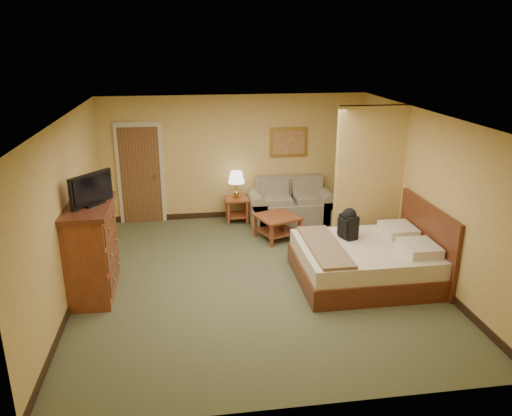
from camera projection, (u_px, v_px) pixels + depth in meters
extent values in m
plane|color=#525738|center=(256.00, 278.00, 8.03)|extent=(6.00, 6.00, 0.00)
plane|color=white|center=(256.00, 116.00, 7.19)|extent=(6.00, 6.00, 0.00)
cube|color=#D7B05B|center=(235.00, 158.00, 10.42)|extent=(5.50, 0.02, 2.60)
cube|color=#D7B05B|center=(68.00, 210.00, 7.23)|extent=(0.02, 6.00, 2.60)
cube|color=#D7B05B|center=(425.00, 194.00, 7.99)|extent=(0.02, 6.00, 2.60)
cube|color=#D7B05B|center=(369.00, 180.00, 8.77)|extent=(1.20, 0.15, 2.60)
cube|color=beige|center=(141.00, 173.00, 10.21)|extent=(0.94, 0.06, 2.10)
cube|color=brown|center=(141.00, 176.00, 10.21)|extent=(0.80, 0.04, 2.00)
cylinder|color=#A37E3C|center=(155.00, 176.00, 10.20)|extent=(0.04, 0.12, 0.04)
cube|color=black|center=(236.00, 214.00, 10.81)|extent=(5.50, 0.02, 0.12)
cube|color=gray|center=(292.00, 211.00, 10.48)|extent=(1.47, 0.79, 0.44)
cube|color=gray|center=(289.00, 186.00, 10.66)|extent=(1.47, 0.19, 0.46)
cube|color=gray|center=(257.00, 212.00, 10.37)|extent=(0.31, 0.79, 0.49)
cube|color=gray|center=(326.00, 208.00, 10.57)|extent=(0.31, 0.79, 0.49)
cube|color=brown|center=(237.00, 199.00, 10.35)|extent=(0.48, 0.48, 0.04)
cube|color=brown|center=(237.00, 215.00, 10.46)|extent=(0.41, 0.41, 0.03)
cube|color=brown|center=(228.00, 214.00, 10.22)|extent=(0.05, 0.05, 0.49)
cube|color=brown|center=(247.00, 213.00, 10.28)|extent=(0.05, 0.05, 0.49)
cube|color=brown|center=(227.00, 208.00, 10.59)|extent=(0.05, 0.05, 0.49)
cube|color=brown|center=(245.00, 207.00, 10.64)|extent=(0.05, 0.05, 0.49)
cylinder|color=#A37E3C|center=(237.00, 197.00, 10.33)|extent=(0.17, 0.17, 0.04)
cylinder|color=#A37E3C|center=(236.00, 187.00, 10.26)|extent=(0.02, 0.02, 0.28)
cone|color=white|center=(236.00, 177.00, 10.20)|extent=(0.34, 0.34, 0.24)
cube|color=brown|center=(277.00, 217.00, 9.49)|extent=(0.93, 0.93, 0.04)
cube|color=brown|center=(277.00, 231.00, 9.58)|extent=(0.80, 0.80, 0.03)
cube|color=brown|center=(264.00, 235.00, 9.23)|extent=(0.05, 0.05, 0.43)
cube|color=brown|center=(290.00, 222.00, 9.89)|extent=(0.05, 0.05, 0.43)
cube|color=#B78E3F|center=(289.00, 142.00, 10.46)|extent=(0.81, 0.03, 0.63)
cube|color=#9F5830|center=(289.00, 142.00, 10.45)|extent=(0.67, 0.02, 0.49)
cube|color=brown|center=(91.00, 252.00, 7.36)|extent=(0.61, 1.23, 1.34)
cube|color=#532213|center=(86.00, 207.00, 7.13)|extent=(0.69, 1.32, 0.07)
cube|color=black|center=(93.00, 204.00, 7.13)|extent=(0.35, 0.38, 0.03)
cube|color=black|center=(91.00, 189.00, 7.06)|extent=(0.50, 0.63, 0.45)
cube|color=#532213|center=(367.00, 270.00, 7.94)|extent=(2.21, 1.77, 0.33)
cube|color=#FAE8CD|center=(368.00, 253.00, 7.85)|extent=(2.14, 1.70, 0.26)
cube|color=#532213|center=(426.00, 241.00, 7.93)|extent=(0.06, 1.88, 1.21)
cube|color=white|center=(419.00, 248.00, 7.51)|extent=(0.50, 0.61, 0.15)
cube|color=white|center=(398.00, 230.00, 8.23)|extent=(0.50, 0.61, 0.15)
cube|color=#7D6244|center=(324.00, 246.00, 7.70)|extent=(0.50, 1.66, 0.06)
cube|color=black|center=(349.00, 227.00, 8.02)|extent=(0.28, 0.34, 0.39)
sphere|color=black|center=(349.00, 215.00, 7.96)|extent=(0.23, 0.23, 0.23)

